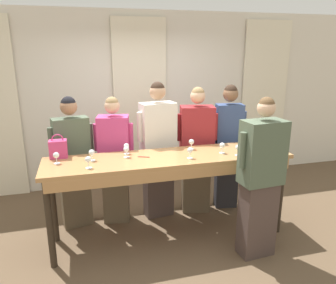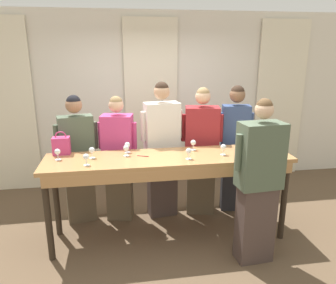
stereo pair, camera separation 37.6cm
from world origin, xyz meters
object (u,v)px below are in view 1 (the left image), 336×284
Objects in this scene: wine_glass_front_right at (126,150)px; host_pouring at (260,180)px; wine_glass_center_mid at (190,151)px; wine_glass_by_bottle at (92,153)px; tasting_bar at (170,167)px; wine_bottle at (248,141)px; potted_plant at (245,161)px; guest_olive_jacket at (73,162)px; guest_navy_coat at (228,145)px; guest_striped_shirt at (196,151)px; wine_glass_center_right at (222,146)px; wine_glass_near_host at (126,147)px; wine_glass_front_left at (263,145)px; guest_pink_top at (115,160)px; wine_glass_back_left at (242,138)px; wine_glass_back_right at (88,160)px; guest_cream_sweater at (158,150)px; wine_glass_center_left at (238,148)px; wine_glass_back_mid at (56,156)px; wine_glass_front_mid at (191,142)px; handbag at (58,149)px.

wine_glass_front_right is 0.07× the size of host_pouring.
wine_glass_center_mid and wine_glass_by_bottle have the same top height.
wine_glass_front_right is (-0.48, 0.12, 0.21)m from tasting_bar.
wine_glass_center_mid is at bearing -173.34° from wine_bottle.
wine_bottle is at bearing -118.54° from potted_plant.
wine_glass_by_bottle is (-1.06, 0.20, 0.00)m from wine_glass_center_mid.
guest_navy_coat reaches higher than guest_olive_jacket.
guest_striped_shirt is 0.47m from guest_navy_coat.
host_pouring is (0.20, -0.54, -0.23)m from wine_glass_center_right.
wine_glass_by_bottle is (-0.40, -0.14, 0.00)m from wine_glass_near_host.
wine_glass_front_left is 0.56m from host_pouring.
wine_glass_by_bottle is 0.64m from guest_pink_top.
wine_glass_back_left and wine_glass_back_right have the same top height.
guest_striped_shirt is at bearing 0.00° from guest_cream_sweater.
tasting_bar is 1.70× the size of guest_pink_top.
tasting_bar is at bearing 169.02° from wine_glass_center_left.
wine_glass_back_mid is at bearing -169.39° from wine_glass_near_host.
wine_glass_front_left is 0.08× the size of guest_pink_top.
tasting_bar is at bearing -6.39° from wine_glass_by_bottle.
wine_glass_back_right reaches higher than tasting_bar.
wine_glass_back_left is 0.07× the size of guest_striped_shirt.
tasting_bar is 22.10× the size of wine_glass_front_right.
wine_glass_back_mid is (-1.43, 0.20, 0.00)m from wine_glass_center_mid.
wine_glass_front_mid and wine_glass_by_bottle have the same top height.
wine_glass_center_left is at bearing -29.00° from guest_pink_top.
potted_plant is (2.31, 1.44, -0.83)m from wine_glass_front_right.
wine_glass_center_mid is (0.68, -0.22, 0.00)m from wine_glass_front_right.
wine_glass_center_right is (-0.14, 0.13, 0.00)m from wine_glass_center_left.
guest_navy_coat reaches higher than wine_glass_back_mid.
wine_glass_back_right is at bearing -35.39° from wine_glass_back_mid.
guest_olive_jacket is at bearing 103.36° from wine_glass_back_right.
guest_striped_shirt is (-0.23, 0.74, -0.24)m from wine_glass_center_left.
wine_glass_front_right is 1.00× the size of wine_glass_by_bottle.
host_pouring is at bearing -56.95° from wine_glass_front_mid.
wine_glass_front_mid is at bearing 140.53° from wine_glass_center_left.
wine_glass_front_mid is 1.00× the size of wine_glass_front_right.
wine_glass_near_host is 0.07× the size of guest_striped_shirt.
guest_striped_shirt is (-0.48, 0.36, -0.24)m from wine_glass_back_left.
wine_glass_back_left is (0.25, 0.38, -0.00)m from wine_glass_center_left.
handbag is 2.15× the size of wine_glass_center_left.
wine_glass_front_right is at bearing 1.66° from wine_glass_back_mid.
wine_glass_center_mid is 1.00× the size of wine_glass_near_host.
wine_glass_front_right is 1.00× the size of wine_glass_center_left.
wine_glass_back_mid is at bearing -164.27° from guest_striped_shirt.
tasting_bar is 4.85× the size of potted_plant.
wine_glass_center_left is at bearing -21.90° from guest_olive_jacket.
tasting_bar is 22.10× the size of wine_glass_center_left.
wine_glass_front_mid is at bearing -178.21° from wine_glass_back_left.
wine_bottle is (0.97, -0.02, 0.24)m from tasting_bar.
host_pouring reaches higher than wine_glass_front_mid.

